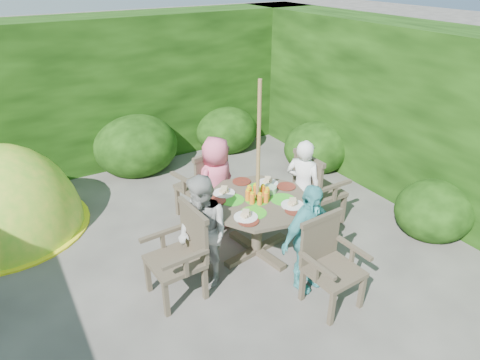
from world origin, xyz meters
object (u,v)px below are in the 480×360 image
patio_table (257,208)px  garden_chair_right (316,188)px  garden_chair_left (182,253)px  child_right (303,187)px  parasol_pole (258,174)px  garden_chair_front (329,261)px  child_left (203,232)px  garden_chair_back (204,183)px  child_back (217,184)px  child_front (308,238)px  dome_tent (10,230)px

patio_table → garden_chair_right: (1.07, 0.19, -0.11)m
garden_chair_left → child_right: 1.90m
parasol_pole → garden_chair_right: parasol_pole is taller
garden_chair_front → child_left: bearing=132.4°
garden_chair_right → garden_chair_back: size_ratio=0.99×
garden_chair_right → garden_chair_left: bearing=99.3°
child_right → child_back: 1.13m
garden_chair_left → garden_chair_back: bearing=141.0°
child_right → child_left: 1.60m
child_left → child_front: child_left is taller
garden_chair_left → child_front: size_ratio=0.78×
garden_chair_back → garden_chair_front: 2.19m
patio_table → dome_tent: size_ratio=0.63×
parasol_pole → garden_chair_front: 1.25m
parasol_pole → garden_chair_right: (1.08, 0.19, -0.56)m
child_right → garden_chair_front: bearing=124.5°
parasol_pole → dome_tent: parasol_pole is taller
parasol_pole → child_back: bearing=99.2°
child_left → garden_chair_front: bearing=33.4°
child_left → garden_chair_right: bearing=87.4°
garden_chair_left → dome_tent: (-1.55, 2.35, -0.53)m
garden_chair_right → child_left: (-1.86, -0.32, 0.12)m
patio_table → child_left: bearing=-170.7°
child_left → garden_chair_left: bearing=-91.2°
child_front → garden_chair_left: bearing=144.3°
garden_chair_front → child_back: bearing=96.3°
patio_table → garden_chair_back: 1.09m
garden_chair_left → child_back: 1.37m
garden_chair_right → dome_tent: size_ratio=0.42×
parasol_pole → garden_chair_left: parasol_pole is taller
garden_chair_right → dome_tent: bearing=61.3°
child_front → dome_tent: (-2.75, 2.96, -0.64)m
patio_table → child_left: 0.80m
patio_table → child_front: size_ratio=1.19×
patio_table → child_right: (0.79, 0.13, 0.01)m
garden_chair_back → child_back: (0.04, -0.29, 0.11)m
child_front → dome_tent: child_front is taller
garden_chair_left → child_back: (0.95, 0.97, 0.13)m
child_back → garden_chair_left: bearing=25.8°
child_front → dome_tent: 4.09m
child_right → parasol_pole: bearing=70.3°
parasol_pole → child_front: parasol_pole is taller
garden_chair_back → child_back: size_ratio=0.78×
parasol_pole → garden_chair_left: (-1.08, -0.18, -0.57)m
garden_chair_right → garden_chair_back: 1.53m
patio_table → garden_chair_front: (0.18, -1.08, -0.14)m
parasol_pole → garden_chair_left: size_ratio=2.23×
parasol_pole → child_left: bearing=-170.8°
patio_table → child_front: bearing=-81.1°
garden_chair_front → child_left: 1.37m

